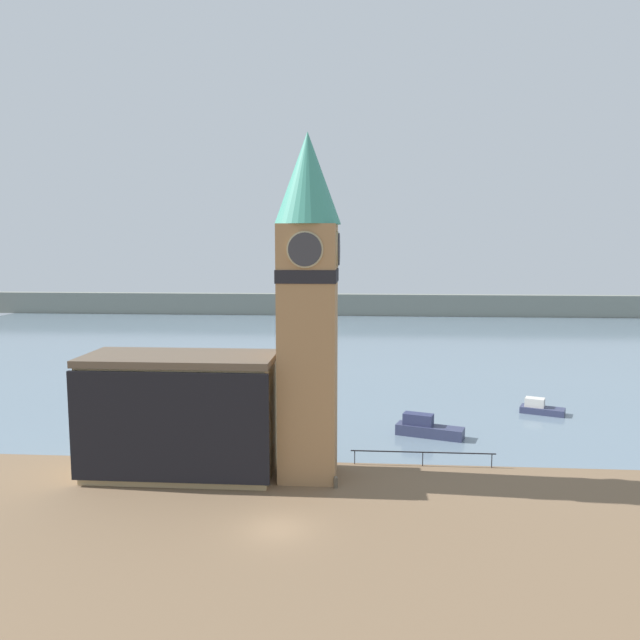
% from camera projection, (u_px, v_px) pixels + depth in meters
% --- Properties ---
extents(ground_plane, '(160.00, 160.00, 0.00)m').
position_uv_depth(ground_plane, '(277.00, 529.00, 36.43)').
color(ground_plane, brown).
extents(water, '(160.00, 120.00, 0.00)m').
position_uv_depth(water, '(336.00, 341.00, 107.19)').
color(water, slate).
rests_on(water, ground_plane).
extents(far_shoreline, '(180.00, 3.00, 5.00)m').
position_uv_depth(far_shoreline, '(344.00, 305.00, 146.49)').
color(far_shoreline, gray).
rests_on(far_shoreline, water).
extents(pier_railing, '(10.81, 0.08, 1.09)m').
position_uv_depth(pier_railing, '(423.00, 453.00, 46.74)').
color(pier_railing, '#232328').
rests_on(pier_railing, ground_plane).
extents(clock_tower, '(4.57, 4.57, 24.11)m').
position_uv_depth(clock_tower, '(308.00, 298.00, 43.25)').
color(clock_tower, '#9E754C').
rests_on(clock_tower, ground_plane).
extents(pier_building, '(13.68, 6.08, 8.76)m').
position_uv_depth(pier_building, '(181.00, 415.00, 44.65)').
color(pier_building, tan).
rests_on(pier_building, ground_plane).
extents(boat_near, '(5.98, 3.35, 1.92)m').
position_uv_depth(boat_near, '(427.00, 428.00, 54.03)').
color(boat_near, '#333856').
rests_on(boat_near, water).
extents(boat_far, '(4.46, 3.15, 1.49)m').
position_uv_depth(boat_far, '(540.00, 408.00, 61.34)').
color(boat_far, '#333856').
rests_on(boat_far, water).
extents(mooring_bollard_near, '(0.31, 0.31, 0.82)m').
position_uv_depth(mooring_bollard_near, '(336.00, 481.00, 42.56)').
color(mooring_bollard_near, brown).
rests_on(mooring_bollard_near, ground_plane).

